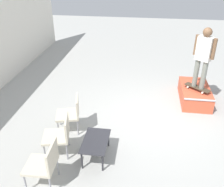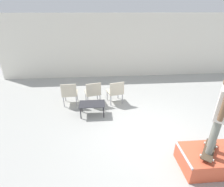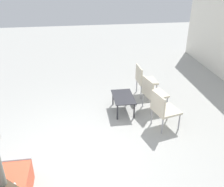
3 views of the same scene
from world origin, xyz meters
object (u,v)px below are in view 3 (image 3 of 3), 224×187
Objects in this scene: patio_chair_right at (163,108)px; patio_chair_left at (144,79)px; patio_chair_center at (153,92)px; coffee_table at (123,98)px.

patio_chair_left is at bearing -14.31° from patio_chair_right.
patio_chair_right is (0.81, 0.00, 0.00)m from patio_chair_center.
coffee_table is 0.95× the size of patio_chair_left.
patio_chair_right is at bearing 41.70° from coffee_table.
patio_chair_center is (0.82, 0.00, 0.00)m from patio_chair_left.
patio_chair_left and patio_chair_center have the same top height.
coffee_table is 0.75m from patio_chair_center.
patio_chair_left is 1.00× the size of patio_chair_right.
patio_chair_right reaches higher than coffee_table.
patio_chair_left is at bearing 137.51° from coffee_table.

